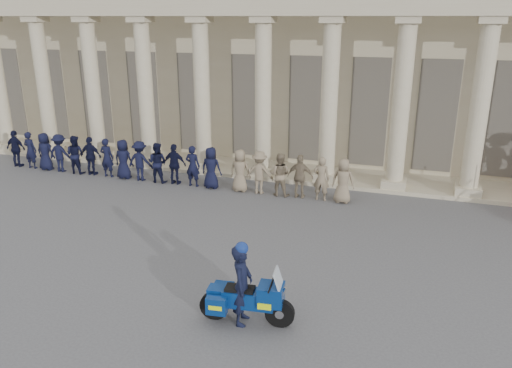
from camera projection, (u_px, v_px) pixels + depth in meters
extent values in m
plane|color=#4D4D50|center=(217.00, 272.00, 12.91)|extent=(90.00, 90.00, 0.00)
cube|color=#BCAE8D|center=(330.00, 54.00, 24.97)|extent=(40.00, 10.00, 9.00)
cube|color=#BCAE8D|center=(298.00, 173.00, 20.80)|extent=(40.00, 2.60, 0.15)
cube|color=#BCAE8D|center=(298.00, 1.00, 17.94)|extent=(35.80, 1.00, 1.00)
cube|color=#BCAE8D|center=(9.00, 146.00, 24.27)|extent=(0.90, 0.90, 0.30)
cube|color=#BCAE8D|center=(53.00, 150.00, 23.50)|extent=(0.90, 0.90, 0.30)
cylinder|color=#BCAE8D|center=(44.00, 87.00, 22.55)|extent=(0.64, 0.64, 5.60)
cube|color=#BCAE8D|center=(35.00, 19.00, 21.62)|extent=(0.85, 0.85, 0.24)
cube|color=#BCAE8D|center=(100.00, 154.00, 22.72)|extent=(0.90, 0.90, 0.30)
cylinder|color=#BCAE8D|center=(93.00, 89.00, 21.78)|extent=(0.64, 0.64, 5.60)
cube|color=#BCAE8D|center=(86.00, 19.00, 20.85)|extent=(0.85, 0.85, 0.24)
cube|color=#BCAE8D|center=(150.00, 159.00, 21.95)|extent=(0.90, 0.90, 0.30)
cylinder|color=#BCAE8D|center=(146.00, 92.00, 21.01)|extent=(0.64, 0.64, 5.60)
cube|color=#BCAE8D|center=(140.00, 19.00, 20.07)|extent=(0.85, 0.85, 0.24)
cube|color=#BCAE8D|center=(204.00, 165.00, 21.17)|extent=(0.90, 0.90, 0.30)
cylinder|color=#BCAE8D|center=(202.00, 95.00, 20.23)|extent=(0.64, 0.64, 5.60)
cube|color=#BCAE8D|center=(199.00, 19.00, 19.30)|extent=(0.85, 0.85, 0.24)
cube|color=#BCAE8D|center=(263.00, 170.00, 20.40)|extent=(0.90, 0.90, 0.30)
cylinder|color=#BCAE8D|center=(263.00, 98.00, 19.46)|extent=(0.64, 0.64, 5.60)
cube|color=#BCAE8D|center=(263.00, 19.00, 18.53)|extent=(0.85, 0.85, 0.24)
cube|color=#BCAE8D|center=(326.00, 176.00, 19.62)|extent=(0.90, 0.90, 0.30)
cylinder|color=#BCAE8D|center=(329.00, 101.00, 18.68)|extent=(0.64, 0.64, 5.60)
cube|color=#BCAE8D|center=(333.00, 19.00, 17.75)|extent=(0.85, 0.85, 0.24)
cube|color=#BCAE8D|center=(394.00, 183.00, 18.85)|extent=(0.90, 0.90, 0.30)
cylinder|color=#BCAE8D|center=(401.00, 105.00, 17.91)|extent=(0.64, 0.64, 5.60)
cube|color=#BCAE8D|center=(409.00, 20.00, 16.98)|extent=(0.85, 0.85, 0.24)
cube|color=#BCAE8D|center=(468.00, 190.00, 18.07)|extent=(0.90, 0.90, 0.30)
cylinder|color=#BCAE8D|center=(479.00, 109.00, 17.13)|extent=(0.64, 0.64, 5.60)
cube|color=#BCAE8D|center=(492.00, 20.00, 16.20)|extent=(0.85, 0.85, 0.24)
cube|color=black|center=(11.00, 92.00, 25.76)|extent=(1.30, 0.12, 4.20)
cube|color=black|center=(53.00, 95.00, 24.98)|extent=(1.30, 0.12, 4.20)
cube|color=black|center=(97.00, 97.00, 24.21)|extent=(1.30, 0.12, 4.20)
cube|color=black|center=(144.00, 100.00, 23.43)|extent=(1.30, 0.12, 4.20)
cube|color=black|center=(195.00, 103.00, 22.66)|extent=(1.30, 0.12, 4.20)
cube|color=black|center=(249.00, 106.00, 21.88)|extent=(1.30, 0.12, 4.20)
cube|color=black|center=(307.00, 109.00, 21.11)|extent=(1.30, 0.12, 4.20)
cube|color=black|center=(369.00, 113.00, 20.34)|extent=(1.30, 0.12, 4.20)
cube|color=black|center=(436.00, 116.00, 19.56)|extent=(1.30, 0.12, 4.20)
cube|color=black|center=(509.00, 120.00, 18.79)|extent=(1.30, 0.12, 4.20)
imported|color=black|center=(16.00, 149.00, 21.71)|extent=(0.94, 0.39, 1.61)
imported|color=black|center=(30.00, 150.00, 21.49)|extent=(0.59, 0.39, 1.61)
imported|color=black|center=(45.00, 152.00, 21.26)|extent=(0.79, 0.51, 1.61)
imported|color=black|center=(60.00, 153.00, 21.03)|extent=(1.04, 0.60, 1.61)
imported|color=black|center=(75.00, 154.00, 20.80)|extent=(0.78, 0.61, 1.61)
imported|color=black|center=(91.00, 156.00, 20.57)|extent=(0.94, 0.39, 1.61)
imported|color=black|center=(107.00, 158.00, 20.34)|extent=(0.59, 0.39, 1.61)
imported|color=black|center=(123.00, 159.00, 20.11)|extent=(0.79, 0.51, 1.61)
imported|color=black|center=(140.00, 161.00, 19.88)|extent=(1.04, 0.60, 1.61)
imported|color=black|center=(157.00, 163.00, 19.65)|extent=(0.78, 0.61, 1.61)
imported|color=black|center=(175.00, 164.00, 19.42)|extent=(0.94, 0.39, 1.61)
imported|color=black|center=(193.00, 166.00, 19.19)|extent=(0.59, 0.39, 1.61)
imported|color=black|center=(211.00, 168.00, 18.97)|extent=(0.79, 0.51, 1.61)
imported|color=#817159|center=(240.00, 171.00, 18.62)|extent=(0.79, 0.51, 1.61)
imported|color=#817159|center=(260.00, 173.00, 18.39)|extent=(1.04, 0.60, 1.61)
imported|color=#817159|center=(280.00, 175.00, 18.16)|extent=(0.78, 0.61, 1.61)
imported|color=#817159|center=(300.00, 177.00, 17.93)|extent=(0.94, 0.39, 1.61)
imported|color=#817159|center=(321.00, 179.00, 17.70)|extent=(0.59, 0.39, 1.61)
imported|color=#817159|center=(343.00, 181.00, 17.47)|extent=(0.79, 0.51, 1.61)
cylinder|color=black|center=(280.00, 313.00, 10.54)|extent=(0.64, 0.21, 0.63)
cylinder|color=black|center=(214.00, 306.00, 10.81)|extent=(0.64, 0.21, 0.63)
cube|color=navy|center=(249.00, 298.00, 10.58)|extent=(1.14, 0.53, 0.36)
cube|color=navy|center=(271.00, 294.00, 10.44)|extent=(0.58, 0.56, 0.43)
cube|color=silver|center=(271.00, 303.00, 10.51)|extent=(0.24, 0.31, 0.12)
cube|color=#B2BFCC|center=(279.00, 281.00, 10.30)|extent=(0.25, 0.46, 0.51)
cube|color=black|center=(240.00, 289.00, 10.55)|extent=(0.66, 0.40, 0.10)
cube|color=navy|center=(216.00, 291.00, 10.69)|extent=(0.37, 0.36, 0.21)
cube|color=navy|center=(217.00, 305.00, 10.43)|extent=(0.45, 0.26, 0.38)
cube|color=#E6FF0D|center=(217.00, 305.00, 10.43)|extent=(0.31, 0.26, 0.10)
cube|color=navy|center=(224.00, 291.00, 11.00)|extent=(0.45, 0.26, 0.38)
cube|color=#E6FF0D|center=(224.00, 291.00, 11.00)|extent=(0.31, 0.26, 0.10)
cylinder|color=silver|center=(230.00, 303.00, 10.98)|extent=(0.58, 0.16, 0.10)
cylinder|color=black|center=(271.00, 285.00, 10.36)|extent=(0.11, 0.67, 0.03)
imported|color=black|center=(242.00, 285.00, 10.51)|extent=(0.50, 0.70, 1.80)
sphere|color=navy|center=(242.00, 248.00, 10.24)|extent=(0.28, 0.28, 0.28)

